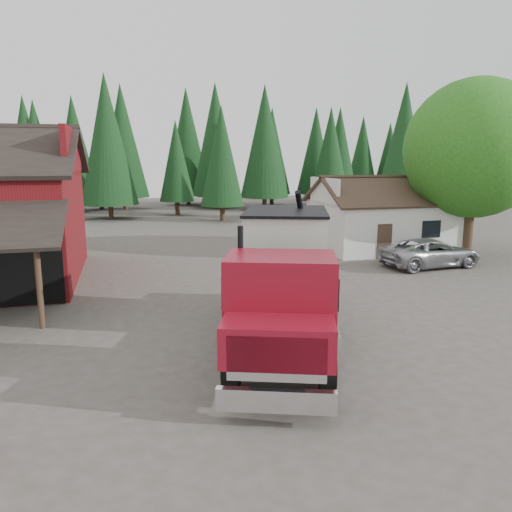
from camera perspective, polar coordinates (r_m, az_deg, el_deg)
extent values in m
plane|color=#49413A|center=(16.48, -4.40, -8.88)|extent=(120.00, 120.00, 0.00)
cube|color=maroon|center=(25.36, -20.32, 11.24)|extent=(0.25, 7.00, 2.00)
cylinder|color=#382619|center=(18.08, -23.51, -3.34)|extent=(0.20, 0.20, 2.80)
cube|color=silver|center=(32.60, 14.23, 3.44)|extent=(8.00, 6.00, 3.00)
cube|color=#38281E|center=(31.09, 15.77, 7.18)|extent=(8.60, 3.42, 1.80)
cube|color=#38281E|center=(33.71, 13.18, 7.57)|extent=(8.60, 3.42, 1.80)
cube|color=silver|center=(30.65, 7.82, 7.44)|extent=(0.20, 4.20, 1.50)
cube|color=silver|center=(34.51, 20.28, 7.25)|extent=(0.20, 4.20, 1.50)
cube|color=#38281E|center=(29.34, 14.46, 1.63)|extent=(0.90, 0.06, 2.00)
cube|color=black|center=(30.82, 19.40, 2.92)|extent=(1.20, 0.06, 1.00)
cylinder|color=#382619|center=(32.30, 23.06, 3.01)|extent=(0.60, 0.60, 3.20)
sphere|color=#1E6216|center=(32.06, 23.69, 11.17)|extent=(8.00, 8.00, 8.00)
sphere|color=#1E6216|center=(31.98, 20.92, 9.21)|extent=(4.40, 4.40, 4.40)
sphere|color=#1E6216|center=(32.06, 25.87, 9.38)|extent=(4.80, 4.80, 4.80)
cylinder|color=#382619|center=(46.34, -3.86, 5.02)|extent=(0.44, 0.44, 1.60)
cone|color=black|center=(46.09, -3.94, 11.34)|extent=(3.96, 3.96, 9.00)
cylinder|color=#382619|center=(48.34, 16.13, 4.86)|extent=(0.44, 0.44, 1.60)
cone|color=black|center=(48.12, 16.53, 12.10)|extent=(4.84, 4.84, 11.00)
cylinder|color=#382619|center=(49.50, -16.24, 4.99)|extent=(0.44, 0.44, 1.60)
cone|color=black|center=(49.31, -16.66, 12.64)|extent=(5.28, 5.28, 12.00)
cylinder|color=black|center=(12.55, -2.77, -12.41)|extent=(0.77, 1.28, 1.22)
cylinder|color=black|center=(12.47, 8.15, -12.66)|extent=(0.77, 1.28, 1.22)
cylinder|color=black|center=(17.52, -0.47, -5.53)|extent=(0.77, 1.28, 1.22)
cylinder|color=black|center=(17.47, 7.19, -5.67)|extent=(0.77, 1.28, 1.22)
cylinder|color=black|center=(19.01, -0.03, -4.21)|extent=(0.77, 1.28, 1.22)
cylinder|color=black|center=(18.96, 7.01, -4.33)|extent=(0.77, 1.28, 1.22)
cube|color=black|center=(15.63, 3.20, -5.90)|extent=(4.35, 9.38, 0.44)
cube|color=silver|center=(10.90, 2.31, -16.19)|extent=(2.47, 1.04, 0.50)
cube|color=silver|center=(10.63, 2.38, -11.67)|extent=(2.02, 0.81, 1.00)
cube|color=maroon|center=(11.19, 2.53, -9.58)|extent=(2.83, 2.19, 0.94)
cube|color=maroon|center=(12.37, 2.83, -4.59)|extent=(3.14, 2.67, 2.05)
cube|color=black|center=(11.43, 2.69, -4.17)|extent=(2.22, 0.87, 1.00)
cylinder|color=black|center=(13.27, -1.77, -0.80)|extent=(0.20, 0.20, 1.99)
cube|color=black|center=(13.45, 3.00, -3.55)|extent=(2.60, 1.04, 1.77)
cube|color=black|center=(17.04, 3.36, -3.43)|extent=(4.82, 7.00, 0.18)
cube|color=beige|center=(16.71, 3.42, 2.02)|extent=(3.63, 4.30, 1.77)
cone|color=beige|center=(16.92, 3.38, -1.69)|extent=(3.11, 3.11, 0.78)
cube|color=black|center=(16.60, 3.46, 5.12)|extent=(3.77, 4.44, 0.09)
cylinder|color=black|center=(18.26, 5.63, 2.40)|extent=(1.56, 2.13, 3.38)
cube|color=maroon|center=(19.59, 1.64, -0.59)|extent=(0.92, 1.06, 0.50)
cylinder|color=silver|center=(13.48, 8.38, -9.30)|extent=(0.96, 1.25, 0.62)
imported|color=#A5A8AD|center=(27.90, 19.32, 0.37)|extent=(5.61, 2.97, 1.50)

